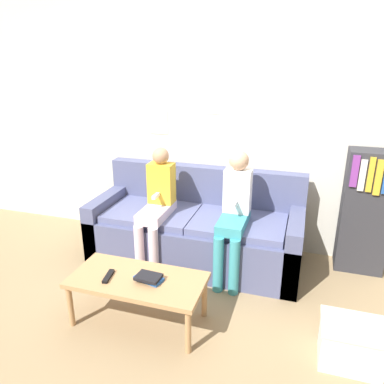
{
  "coord_description": "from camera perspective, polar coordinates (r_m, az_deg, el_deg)",
  "views": [
    {
      "loc": [
        0.97,
        -2.7,
        1.96
      ],
      "look_at": [
        0.0,
        0.39,
        0.77
      ],
      "focal_mm": 35.0,
      "sensor_mm": 36.0,
      "label": 1
    }
  ],
  "objects": [
    {
      "name": "ground_plane",
      "position": [
        3.47,
        -1.97,
        -14.22
      ],
      "size": [
        10.0,
        10.0,
        0.0
      ],
      "primitive_type": "plane",
      "color": "#937A56"
    },
    {
      "name": "storage_box",
      "position": [
        2.89,
        23.05,
        -20.47
      ],
      "size": [
        0.41,
        0.32,
        0.3
      ],
      "color": "silver",
      "rests_on": "ground_plane"
    },
    {
      "name": "person_right",
      "position": [
        3.35,
        6.47,
        -2.77
      ],
      "size": [
        0.24,
        0.56,
        1.18
      ],
      "color": "teal",
      "rests_on": "ground_plane"
    },
    {
      "name": "coffee_table",
      "position": [
        2.94,
        -8.29,
        -13.54
      ],
      "size": [
        1.02,
        0.49,
        0.38
      ],
      "color": "#AD7F51",
      "rests_on": "ground_plane"
    },
    {
      "name": "bookshelf",
      "position": [
        3.84,
        24.92,
        -2.74
      ],
      "size": [
        0.43,
        0.29,
        1.17
      ],
      "color": "#2D2D33",
      "rests_on": "ground_plane"
    },
    {
      "name": "book_stack",
      "position": [
        2.86,
        -6.63,
        -12.86
      ],
      "size": [
        0.23,
        0.16,
        0.05
      ],
      "color": "#23519E",
      "rests_on": "coffee_table"
    },
    {
      "name": "wall_back",
      "position": [
        3.91,
        2.85,
        10.37
      ],
      "size": [
        8.0,
        0.07,
        2.6
      ],
      "color": "beige",
      "rests_on": "ground_plane"
    },
    {
      "name": "tv_remote",
      "position": [
        2.95,
        -12.63,
        -12.41
      ],
      "size": [
        0.07,
        0.17,
        0.02
      ],
      "rotation": [
        0.0,
        0.0,
        0.17
      ],
      "color": "black",
      "rests_on": "coffee_table"
    },
    {
      "name": "person_left",
      "position": [
        3.55,
        -5.38,
        -1.73
      ],
      "size": [
        0.24,
        0.56,
        1.15
      ],
      "color": "silver",
      "rests_on": "ground_plane"
    },
    {
      "name": "couch",
      "position": [
        3.75,
        0.63,
        -6.03
      ],
      "size": [
        2.04,
        0.81,
        0.9
      ],
      "color": "#4C5175",
      "rests_on": "ground_plane"
    }
  ]
}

